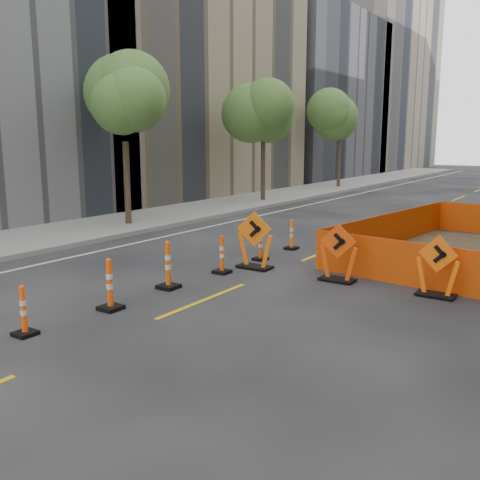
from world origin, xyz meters
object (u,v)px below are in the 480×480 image
Objects in this scene: channelizer_6 at (222,254)px; chevron_sign_left at (255,240)px; channelizer_3 at (23,310)px; channelizer_7 at (260,244)px; channelizer_5 at (168,265)px; channelizer_8 at (292,234)px; chevron_sign_center at (338,253)px; chevron_sign_right at (438,266)px; channelizer_4 at (110,284)px.

chevron_sign_left is (0.41, 0.91, 0.27)m from channelizer_6.
channelizer_3 is 6.47m from chevron_sign_left.
channelizer_7 is at bearing 87.77° from channelizer_3.
channelizer_5 is 5.52m from channelizer_8.
channelizer_3 is 0.96× the size of channelizer_8.
channelizer_5 is 0.79× the size of chevron_sign_center.
chevron_sign_left is (0.40, -2.76, 0.29)m from channelizer_8.
channelizer_7 is (0.21, 3.68, -0.09)m from channelizer_5.
channelizer_5 is 5.97m from chevron_sign_right.
channelizer_4 is 1.07× the size of channelizer_6.
channelizer_7 is (0.02, 1.84, -0.04)m from channelizer_6.
channelizer_8 reaches higher than channelizer_3.
channelizer_6 is at bearing -90.53° from channelizer_7.
channelizer_6 is at bearing 84.11° from channelizer_5.
channelizer_4 is 0.76× the size of chevron_sign_center.
chevron_sign_right is at bearing 50.33° from channelizer_3.
channelizer_5 is at bearing -93.22° from channelizer_7.
channelizer_8 is 0.67× the size of chevron_sign_center.
chevron_sign_left is 1.09× the size of chevron_sign_center.
chevron_sign_center is 1.03× the size of chevron_sign_right.
channelizer_8 reaches higher than channelizer_7.
channelizer_6 is at bearing 87.21° from channelizer_3.
channelizer_3 is 5.52m from channelizer_6.
channelizer_5 is (-0.08, 1.84, 0.02)m from channelizer_4.
chevron_sign_center is at bearing -18.49° from chevron_sign_left.
chevron_sign_left is (0.40, -0.92, 0.30)m from channelizer_7.
chevron_sign_right is (5.09, 0.95, 0.18)m from channelizer_6.
channelizer_8 is (0.12, 7.36, -0.06)m from channelizer_4.
chevron_sign_right is at bearing 41.65° from channelizer_4.
chevron_sign_left reaches higher than channelizer_4.
channelizer_4 is at bearing -91.30° from channelizer_7.
chevron_sign_left is at bearing 83.94° from channelizer_3.
channelizer_7 is at bearing 88.70° from channelizer_4.
channelizer_6 is at bearing -133.42° from chevron_sign_left.
chevron_sign_center is at bearing 64.75° from channelizer_3.
channelizer_6 is 2.94m from chevron_sign_center.
chevron_sign_right reaches higher than channelizer_8.
channelizer_4 is at bearing -90.96° from channelizer_8.
chevron_sign_left is (0.60, 2.75, 0.21)m from channelizer_5.
channelizer_7 is 0.60× the size of chevron_sign_left.
channelizer_8 is at bearing 88.23° from channelizer_3.
channelizer_5 reaches higher than channelizer_6.
channelizer_8 is at bearing 89.04° from channelizer_4.
chevron_sign_center reaches higher than channelizer_4.
chevron_sign_left is at bearing 179.69° from chevron_sign_right.
channelizer_8 is (0.01, 3.68, -0.03)m from channelizer_6.
channelizer_8 is 5.77m from chevron_sign_right.
chevron_sign_right reaches higher than channelizer_3.
channelizer_6 is at bearing -90.23° from channelizer_8.
channelizer_6 is at bearing -178.40° from chevron_sign_center.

